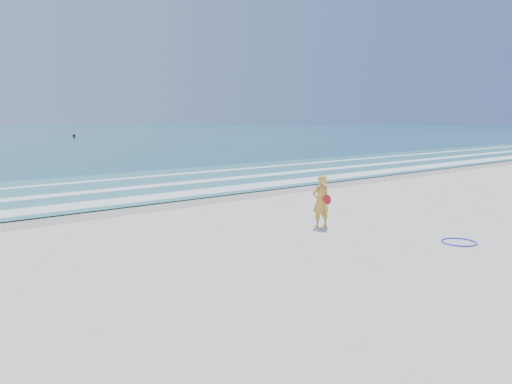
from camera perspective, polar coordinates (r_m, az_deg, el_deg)
ground at (r=11.56m, az=10.49°, el=-7.51°), size 400.00×400.00×0.00m
wet_sand at (r=18.55m, az=-11.07°, el=-1.39°), size 400.00×2.40×0.00m
shallow at (r=23.04m, az=-16.91°, el=0.46°), size 400.00×10.00×0.01m
foam_near at (r=19.68m, az=-12.85°, el=-0.71°), size 400.00×1.40×0.01m
foam_mid at (r=22.30m, az=-16.13°, el=0.25°), size 400.00×0.90×0.01m
foam_far at (r=25.35m, az=-19.04°, el=1.10°), size 400.00×0.60×0.01m
hoop at (r=13.77m, az=22.19°, el=-5.32°), size 1.05×1.05×0.03m
buoy at (r=79.67m, az=-20.08°, el=6.07°), size 0.45×0.45×0.45m
woman at (r=14.49m, az=7.43°, el=-1.07°), size 0.62×0.48×1.52m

